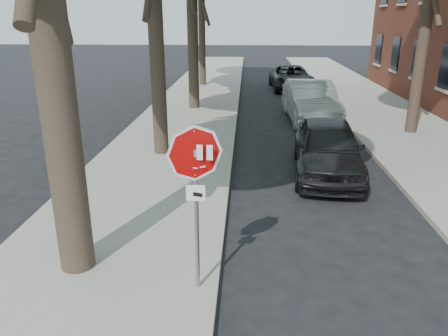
% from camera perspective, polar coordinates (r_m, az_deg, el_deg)
% --- Properties ---
extents(ground, '(120.00, 120.00, 0.00)m').
position_cam_1_polar(ground, '(7.14, 2.46, -16.12)').
color(ground, black).
rests_on(ground, ground).
extents(sidewalk_left, '(4.00, 55.00, 0.12)m').
position_cam_1_polar(sidewalk_left, '(18.45, -4.92, 6.52)').
color(sidewalk_left, gray).
rests_on(sidewalk_left, ground).
extents(sidewalk_right, '(4.00, 55.00, 0.12)m').
position_cam_1_polar(sidewalk_right, '(19.23, 21.19, 5.81)').
color(sidewalk_right, gray).
rests_on(sidewalk_right, ground).
extents(curb_left, '(0.12, 55.00, 0.13)m').
position_cam_1_polar(curb_left, '(18.28, 1.49, 6.48)').
color(curb_left, '#9E9384').
rests_on(curb_left, ground).
extents(curb_right, '(0.12, 55.00, 0.13)m').
position_cam_1_polar(curb_right, '(18.69, 15.18, 6.10)').
color(curb_right, '#9E9384').
rests_on(curb_right, ground).
extents(stop_sign, '(0.76, 0.34, 2.61)m').
position_cam_1_polar(stop_sign, '(6.23, -3.74, -1.29)').
color(stop_sign, gray).
rests_on(stop_sign, sidewalk_left).
extents(car_a, '(2.16, 4.52, 1.49)m').
position_cam_1_polar(car_a, '(12.14, 13.39, 2.59)').
color(car_a, black).
rests_on(car_a, ground).
extents(car_b, '(1.98, 5.01, 1.62)m').
position_cam_1_polar(car_b, '(18.26, 11.23, 8.50)').
color(car_b, '#A3A7AB').
rests_on(car_b, ground).
extents(car_d, '(2.50, 5.02, 1.37)m').
position_cam_1_polar(car_d, '(26.24, 8.82, 11.58)').
color(car_d, black).
rests_on(car_d, ground).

